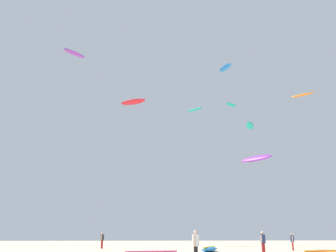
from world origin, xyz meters
TOP-DOWN VIEW (x-y plane):
  - person_foreground at (0.91, 6.59)m, footprint 0.41×0.54m
  - person_midground at (-6.70, 24.99)m, footprint 0.37×0.53m
  - person_left at (6.86, 12.93)m, footprint 0.45×0.43m
  - person_right at (11.88, 19.94)m, footprint 0.35×0.50m
  - kite_grounded_far at (3.66, 18.41)m, footprint 2.48×3.81m
  - kite_aloft_0 at (-10.03, 19.88)m, footprint 2.42×2.49m
  - kite_aloft_1 at (11.04, 37.87)m, footprint 2.31×2.03m
  - kite_aloft_2 at (10.05, 23.51)m, footprint 3.40×3.76m
  - kite_aloft_3 at (-4.45, 37.30)m, footprint 4.35×3.06m
  - kite_aloft_4 at (19.55, 30.85)m, footprint 3.15×2.86m
  - kite_aloft_5 at (5.26, 38.53)m, footprint 2.58×2.44m
  - kite_aloft_7 at (7.26, 24.30)m, footprint 1.48×2.42m
  - kite_aloft_8 at (12.12, 32.04)m, footprint 2.34×3.40m

SIDE VIEW (x-z plane):
  - kite_grounded_far at x=3.66m, z-range -0.01..0.44m
  - person_right at x=11.88m, z-range 0.13..1.68m
  - person_midground at x=-6.70m, z-range 0.14..1.79m
  - person_left at x=6.86m, z-range 0.15..1.88m
  - person_foreground at x=0.91m, z-range 0.15..1.94m
  - kite_aloft_2 at x=10.05m, z-range 9.03..10.03m
  - kite_aloft_8 at x=12.12m, z-range 15.50..16.30m
  - kite_aloft_0 at x=-10.03m, z-range 19.85..20.19m
  - kite_aloft_4 at x=19.55m, z-range 19.87..20.47m
  - kite_aloft_5 at x=5.26m, z-range 20.19..20.53m
  - kite_aloft_7 at x=7.26m, z-range 20.63..21.20m
  - kite_aloft_3 at x=-4.45m, z-range 20.64..21.43m
  - kite_aloft_1 at x=11.04m, z-range 20.86..21.25m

